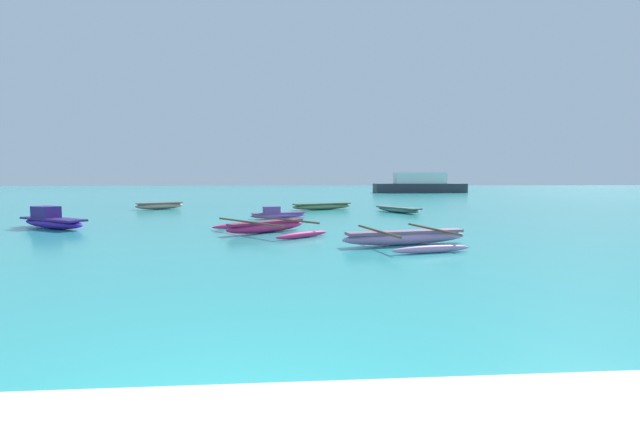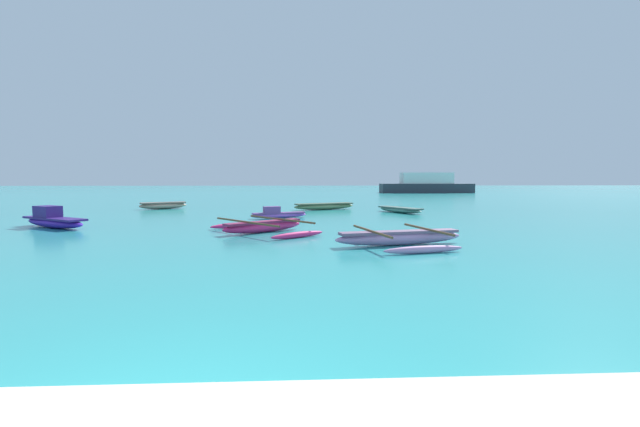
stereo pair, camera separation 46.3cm
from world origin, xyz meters
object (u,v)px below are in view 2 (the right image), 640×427
object	(u,v)px
moored_boat_1	(278,214)
moored_boat_6	(400,210)
moored_boat_5	(53,220)
moored_boat_2	(263,226)
moored_boat_4	(399,238)
distant_ferry	(426,185)
moored_boat_0	(163,205)
moored_boat_3	(324,206)

from	to	relation	value
moored_boat_1	moored_boat_6	bearing A→B (deg)	4.40
moored_boat_1	moored_boat_5	bearing A→B (deg)	-177.35
moored_boat_1	moored_boat_2	xyz separation A→B (m)	(-0.24, -5.61, 0.01)
moored_boat_1	moored_boat_5	xyz separation A→B (m)	(-8.76, -3.66, 0.09)
moored_boat_4	moored_boat_5	xyz separation A→B (m)	(-12.76, 5.16, 0.08)
distant_ferry	moored_boat_0	bearing A→B (deg)	-130.79
moored_boat_4	moored_boat_5	bearing A→B (deg)	146.17
moored_boat_3	distant_ferry	size ratio (longest dim) A/B	0.32
moored_boat_6	moored_boat_5	bearing A→B (deg)	-95.45
moored_boat_5	distant_ferry	xyz separation A→B (m)	(27.58, 41.22, 0.84)
moored_boat_0	distant_ferry	distance (m)	40.60
moored_boat_6	moored_boat_2	bearing A→B (deg)	-68.09
moored_boat_1	moored_boat_4	distance (m)	9.69
moored_boat_1	moored_boat_2	world-z (taller)	moored_boat_1
moored_boat_3	moored_boat_5	world-z (taller)	moored_boat_5
moored_boat_5	moored_boat_6	xyz separation A→B (m)	(15.64, 6.78, -0.12)
moored_boat_0	moored_boat_2	xyz separation A→B (m)	(7.46, -12.44, -0.03)
moored_boat_3	moored_boat_4	xyz separation A→B (m)	(1.34, -14.56, -0.01)
distant_ferry	moored_boat_1	bearing A→B (deg)	-116.61
moored_boat_3	distant_ferry	xyz separation A→B (m)	(16.15, 31.83, 0.91)
moored_boat_5	moored_boat_1	bearing A→B (deg)	56.35
moored_boat_4	distant_ferry	bearing A→B (deg)	60.47
moored_boat_0	moored_boat_3	world-z (taller)	moored_boat_0
moored_boat_0	moored_boat_6	xyz separation A→B (m)	(14.58, -3.71, -0.07)
moored_boat_2	distant_ferry	distance (m)	47.20
moored_boat_1	moored_boat_2	distance (m)	5.61
moored_boat_5	moored_boat_6	world-z (taller)	moored_boat_5
moored_boat_4	moored_boat_6	bearing A→B (deg)	64.64
moored_boat_6	moored_boat_1	bearing A→B (deg)	-94.47
moored_boat_1	distant_ferry	distance (m)	42.03
moored_boat_2	moored_boat_1	bearing A→B (deg)	48.36
moored_boat_4	moored_boat_3	bearing A→B (deg)	83.43
moored_boat_4	moored_boat_5	distance (m)	13.77
moored_boat_5	distant_ferry	size ratio (longest dim) A/B	0.28
moored_boat_3	moored_boat_4	size ratio (longest dim) A/B	1.03
moored_boat_6	moored_boat_4	bearing A→B (deg)	-42.43
moored_boat_0	moored_boat_1	distance (m)	10.29
moored_boat_4	moored_boat_5	size ratio (longest dim) A/B	1.12
moored_boat_4	moored_boat_1	bearing A→B (deg)	102.60
moored_boat_2	moored_boat_3	bearing A→B (deg)	36.45
moored_boat_1	moored_boat_3	distance (m)	6.33
moored_boat_0	moored_boat_1	size ratio (longest dim) A/B	1.03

